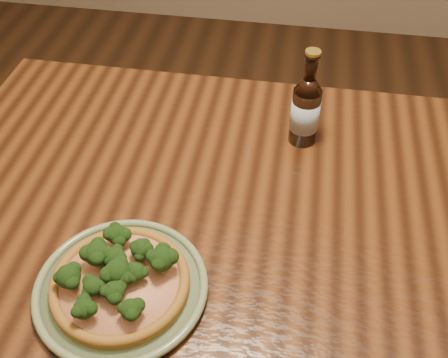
% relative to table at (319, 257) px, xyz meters
% --- Properties ---
extents(table, '(1.60, 0.90, 0.75)m').
position_rel_table_xyz_m(table, '(0.00, 0.00, 0.00)').
color(table, '#47240F').
rests_on(table, ground).
extents(plate, '(0.29, 0.29, 0.02)m').
position_rel_table_xyz_m(plate, '(-0.33, -0.20, 0.10)').
color(plate, '#6A7A54').
rests_on(plate, table).
extents(pizza, '(0.23, 0.23, 0.07)m').
position_rel_table_xyz_m(pizza, '(-0.33, -0.19, 0.12)').
color(pizza, '#8B5D1F').
rests_on(pizza, plate).
extents(beer_bottle, '(0.06, 0.06, 0.22)m').
position_rel_table_xyz_m(beer_bottle, '(-0.06, 0.24, 0.17)').
color(beer_bottle, black).
rests_on(beer_bottle, table).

